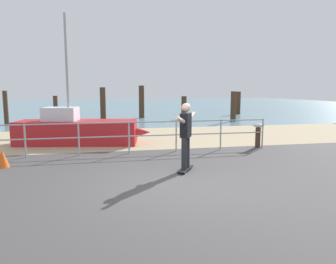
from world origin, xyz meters
The scene contains 17 objects.
ground_plane centered at (0.00, -1.00, 0.00)m, with size 24.00×10.00×0.04m, color #474444.
beach_strip centered at (0.00, 7.00, 0.00)m, with size 24.00×6.00×0.04m, color tan.
sea_surface centered at (0.00, 35.00, 0.00)m, with size 72.00×50.00×0.04m, color slate.
railing_fence centered at (-2.24, 3.60, 0.70)m, with size 12.51×0.05×1.05m.
sailboat centered at (-2.27, 5.78, 0.52)m, with size 5.06×2.17×4.79m.
skateboard centered at (0.52, 1.09, 0.07)m, with size 0.60×0.78×0.08m.
skateboarder centered at (0.52, 1.09, 1.02)m, with size 0.85×1.27×1.65m.
bollard_short centered at (3.87, 3.69, 0.36)m, with size 0.18×0.18×0.73m, color #422D1E.
seagull centered at (3.88, 3.68, 0.80)m, with size 0.49×0.20×0.18m.
groyne_post_0 centered at (-6.83, 13.05, 0.99)m, with size 0.25×0.25×1.98m, color #422D1E.
groyne_post_1 centered at (-4.12, 12.92, 0.84)m, with size 0.25×0.25×1.68m, color #422D1E.
groyne_post_2 centered at (-1.40, 14.75, 1.09)m, with size 0.37×0.37×2.18m, color #422D1E.
groyne_post_3 centered at (1.31, 16.10, 1.16)m, with size 0.38×0.38×2.31m, color #422D1E.
groyne_post_4 centered at (4.03, 14.53, 0.79)m, with size 0.36×0.36×1.58m, color #422D1E.
groyne_post_5 centered at (6.74, 12.48, 0.96)m, with size 0.35×0.35×1.92m, color #422D1E.
groyne_post_6 centered at (9.46, 17.75, 0.93)m, with size 0.39×0.39×1.86m, color #422D1E.
traffic_cone centered at (-4.12, 2.45, 0.25)m, with size 0.36×0.36×0.50m, color #E55919.
Camera 1 is at (-1.53, -6.48, 2.08)m, focal length 33.90 mm.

